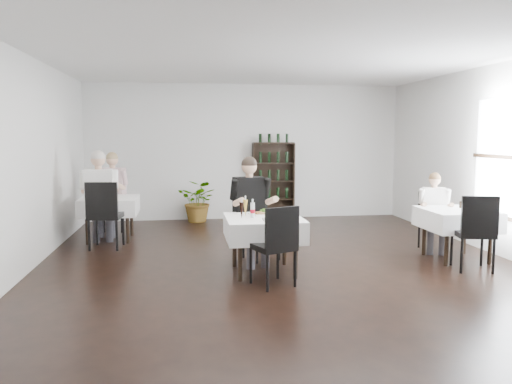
# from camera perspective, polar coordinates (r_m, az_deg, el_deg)

# --- Properties ---
(room_shell) EXTENTS (9.00, 9.00, 9.00)m
(room_shell) POSITION_cam_1_polar(r_m,az_deg,el_deg) (6.77, 3.42, 3.27)
(room_shell) COLOR black
(room_shell) RESTS_ON ground
(wine_shelf) EXTENTS (0.90, 0.28, 1.75)m
(wine_shelf) POSITION_cam_1_polar(r_m,az_deg,el_deg) (11.15, 2.00, 1.21)
(wine_shelf) COLOR black
(wine_shelf) RESTS_ON ground
(main_table) EXTENTS (1.03, 1.03, 0.77)m
(main_table) POSITION_cam_1_polar(r_m,az_deg,el_deg) (6.82, 0.89, -4.13)
(main_table) COLOR black
(main_table) RESTS_ON ground
(left_table) EXTENTS (0.98, 0.98, 0.77)m
(left_table) POSITION_cam_1_polar(r_m,az_deg,el_deg) (9.30, -16.38, -1.53)
(left_table) COLOR black
(left_table) RESTS_ON ground
(right_table) EXTENTS (0.98, 0.98, 0.77)m
(right_table) POSITION_cam_1_polar(r_m,az_deg,el_deg) (8.12, 21.98, -2.90)
(right_table) COLOR black
(right_table) RESTS_ON ground
(potted_tree) EXTENTS (1.05, 0.99, 0.92)m
(potted_tree) POSITION_cam_1_polar(r_m,az_deg,el_deg) (10.86, -6.53, -1.03)
(potted_tree) COLOR #296121
(potted_tree) RESTS_ON ground
(main_chair_far) EXTENTS (0.60, 0.60, 1.00)m
(main_chair_far) POSITION_cam_1_polar(r_m,az_deg,el_deg) (7.63, 0.27, -3.36)
(main_chair_far) COLOR black
(main_chair_far) RESTS_ON ground
(main_chair_near) EXTENTS (0.61, 0.61, 1.02)m
(main_chair_near) POSITION_cam_1_polar(r_m,az_deg,el_deg) (6.19, 2.36, -5.61)
(main_chair_near) COLOR black
(main_chair_near) RESTS_ON ground
(left_chair_far) EXTENTS (0.50, 0.51, 0.89)m
(left_chair_far) POSITION_cam_1_polar(r_m,az_deg,el_deg) (9.91, -16.34, -1.70)
(left_chair_far) COLOR black
(left_chair_far) RESTS_ON ground
(left_chair_near) EXTENTS (0.57, 0.58, 1.13)m
(left_chair_near) POSITION_cam_1_polar(r_m,az_deg,el_deg) (8.56, -16.95, -2.07)
(left_chair_near) COLOR black
(left_chair_near) RESTS_ON ground
(right_chair_far) EXTENTS (0.53, 0.53, 0.95)m
(right_chair_far) POSITION_cam_1_polar(r_m,az_deg,el_deg) (8.71, 19.56, -2.72)
(right_chair_far) COLOR black
(right_chair_far) RESTS_ON ground
(right_chair_near) EXTENTS (0.58, 0.58, 1.07)m
(right_chair_near) POSITION_cam_1_polar(r_m,az_deg,el_deg) (7.52, 23.81, -3.78)
(right_chair_near) COLOR black
(right_chair_near) RESTS_ON ground
(diner_main) EXTENTS (0.64, 0.67, 1.57)m
(diner_main) POSITION_cam_1_polar(r_m,az_deg,el_deg) (7.27, -0.58, -1.14)
(diner_main) COLOR #424149
(diner_main) RESTS_ON ground
(diner_left_far) EXTENTS (0.65, 0.68, 1.56)m
(diner_left_far) POSITION_cam_1_polar(r_m,az_deg,el_deg) (9.79, -16.19, 0.56)
(diner_left_far) COLOR #424149
(diner_left_far) RESTS_ON ground
(diner_left_near) EXTENTS (0.63, 0.64, 1.63)m
(diner_left_near) POSITION_cam_1_polar(r_m,az_deg,el_deg) (8.80, -17.44, 0.13)
(diner_left_near) COLOR #424149
(diner_left_near) RESTS_ON ground
(diner_right_far) EXTENTS (0.54, 0.57, 1.28)m
(diner_right_far) POSITION_cam_1_polar(r_m,az_deg,el_deg) (8.54, 19.71, -1.51)
(diner_right_far) COLOR #424149
(diner_right_far) RESTS_ON ground
(plate_far) EXTENTS (0.32, 0.32, 0.08)m
(plate_far) POSITION_cam_1_polar(r_m,az_deg,el_deg) (7.01, 0.50, -2.46)
(plate_far) COLOR white
(plate_far) RESTS_ON main_table
(plate_near) EXTENTS (0.24, 0.24, 0.07)m
(plate_near) POSITION_cam_1_polar(r_m,az_deg,el_deg) (6.56, 1.89, -3.09)
(plate_near) COLOR white
(plate_near) RESTS_ON main_table
(pilsner_dark) EXTENTS (0.07, 0.07, 0.28)m
(pilsner_dark) POSITION_cam_1_polar(r_m,az_deg,el_deg) (6.65, -1.66, -2.11)
(pilsner_dark) COLOR black
(pilsner_dark) RESTS_ON main_table
(pilsner_lager) EXTENTS (0.07, 0.07, 0.29)m
(pilsner_lager) POSITION_cam_1_polar(r_m,az_deg,el_deg) (6.83, -1.22, -1.84)
(pilsner_lager) COLOR gold
(pilsner_lager) RESTS_ON main_table
(coke_bottle) EXTENTS (0.06, 0.06, 0.25)m
(coke_bottle) POSITION_cam_1_polar(r_m,az_deg,el_deg) (6.76, -0.39, -2.08)
(coke_bottle) COLOR silver
(coke_bottle) RESTS_ON main_table
(napkin_cutlery) EXTENTS (0.18, 0.20, 0.02)m
(napkin_cutlery) POSITION_cam_1_polar(r_m,az_deg,el_deg) (6.69, 3.10, -3.00)
(napkin_cutlery) COLOR black
(napkin_cutlery) RESTS_ON main_table
(pepper_mill) EXTENTS (0.04, 0.04, 0.10)m
(pepper_mill) POSITION_cam_1_polar(r_m,az_deg,el_deg) (8.27, 22.35, -1.34)
(pepper_mill) COLOR black
(pepper_mill) RESTS_ON right_table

